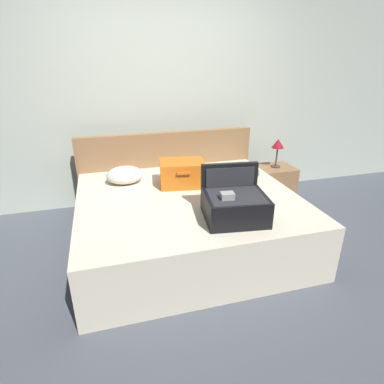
# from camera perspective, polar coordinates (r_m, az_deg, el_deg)

# --- Properties ---
(ground_plane) EXTENTS (12.00, 12.00, 0.00)m
(ground_plane) POSITION_cam_1_polar(r_m,az_deg,el_deg) (2.98, 1.41, -13.01)
(ground_plane) COLOR #4C515B
(back_wall) EXTENTS (8.00, 0.10, 2.60)m
(back_wall) POSITION_cam_1_polar(r_m,az_deg,el_deg) (4.03, -5.61, 16.63)
(back_wall) COLOR #B7C1B2
(back_wall) RESTS_ON ground
(bed) EXTENTS (2.05, 1.83, 0.52)m
(bed) POSITION_cam_1_polar(r_m,az_deg,el_deg) (3.16, -0.68, -5.05)
(bed) COLOR beige
(bed) RESTS_ON ground
(headboard) EXTENTS (2.09, 0.08, 0.92)m
(headboard) POSITION_cam_1_polar(r_m,az_deg,el_deg) (3.93, -4.34, 3.96)
(headboard) COLOR olive
(headboard) RESTS_ON ground
(hard_case_large) EXTENTS (0.54, 0.51, 0.41)m
(hard_case_large) POSITION_cam_1_polar(r_m,az_deg,el_deg) (2.62, 7.55, -2.03)
(hard_case_large) COLOR black
(hard_case_large) RESTS_ON bed
(hard_case_medium) EXTENTS (0.48, 0.39, 0.25)m
(hard_case_medium) POSITION_cam_1_polar(r_m,az_deg,el_deg) (3.27, -1.78, 3.37)
(hard_case_medium) COLOR #D16619
(hard_case_medium) RESTS_ON bed
(pillow_near_headboard) EXTENTS (0.38, 0.30, 0.18)m
(pillow_near_headboard) POSITION_cam_1_polar(r_m,az_deg,el_deg) (3.40, -11.84, 2.97)
(pillow_near_headboard) COLOR white
(pillow_near_headboard) RESTS_ON bed
(pillow_center_head) EXTENTS (0.40, 0.35, 0.22)m
(pillow_center_head) POSITION_cam_1_polar(r_m,az_deg,el_deg) (3.37, 8.86, 3.40)
(pillow_center_head) COLOR #4C724C
(pillow_center_head) RESTS_ON bed
(nightstand) EXTENTS (0.44, 0.40, 0.47)m
(nightstand) POSITION_cam_1_polar(r_m,az_deg,el_deg) (4.20, 14.28, 1.29)
(nightstand) COLOR olive
(nightstand) RESTS_ON ground
(table_lamp) EXTENTS (0.15, 0.15, 0.35)m
(table_lamp) POSITION_cam_1_polar(r_m,az_deg,el_deg) (4.05, 14.99, 7.99)
(table_lamp) COLOR #3F3833
(table_lamp) RESTS_ON nightstand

